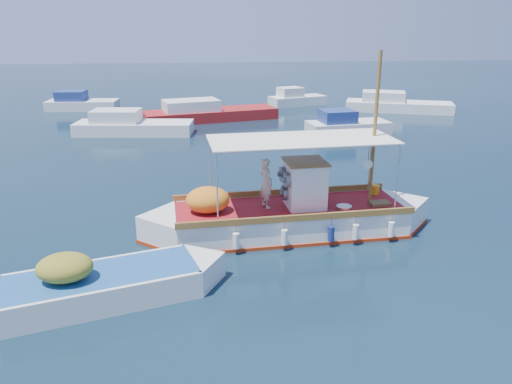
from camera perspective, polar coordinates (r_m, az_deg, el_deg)
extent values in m
plane|color=black|center=(17.95, 4.79, -4.27)|extent=(160.00, 160.00, 0.00)
cube|color=white|center=(17.58, 3.80, -3.45)|extent=(8.02, 3.14, 1.15)
cube|color=white|center=(17.10, -9.11, -4.31)|extent=(2.62, 2.62, 1.15)
cube|color=white|center=(18.88, 15.46, -2.53)|extent=(2.62, 2.62, 1.15)
cube|color=#9E2B0F|center=(17.71, 3.78, -4.49)|extent=(8.13, 3.23, 0.19)
cube|color=maroon|center=(17.38, 3.84, -1.76)|extent=(8.00, 2.93, 0.06)
cube|color=brown|center=(18.54, 2.87, 0.01)|extent=(7.95, 0.64, 0.21)
cube|color=brown|center=(16.14, 4.99, -2.96)|extent=(7.95, 0.64, 0.21)
cube|color=white|center=(17.24, 5.59, 0.87)|extent=(1.35, 1.44, 1.57)
cube|color=brown|center=(17.01, 5.68, 3.49)|extent=(1.46, 1.55, 0.06)
cylinder|color=slate|center=(16.67, 3.68, 1.42)|extent=(0.27, 0.54, 0.52)
cylinder|color=slate|center=(17.29, 3.15, 2.07)|extent=(0.27, 0.54, 0.52)
cylinder|color=slate|center=(17.16, 3.37, -0.09)|extent=(0.27, 0.54, 0.52)
cylinder|color=brown|center=(17.59, 13.41, 6.97)|extent=(0.13, 0.13, 5.24)
cylinder|color=brown|center=(17.36, 10.76, 5.59)|extent=(1.89, 0.21, 0.08)
cylinder|color=silver|center=(17.67, -5.26, 2.65)|extent=(0.05, 0.05, 2.36)
cylinder|color=silver|center=(15.47, -4.47, 0.32)|extent=(0.05, 0.05, 2.36)
cylinder|color=silver|center=(19.10, 12.89, 3.48)|extent=(0.05, 0.05, 2.36)
cylinder|color=silver|center=(17.10, 15.85, 1.45)|extent=(0.05, 0.05, 2.36)
cube|color=silver|center=(16.78, 5.24, 6.02)|extent=(6.34, 2.92, 0.04)
ellipsoid|color=orange|center=(16.78, -5.53, -0.89)|extent=(1.55, 1.34, 0.88)
cube|color=orange|center=(18.18, 7.59, -0.17)|extent=(0.27, 0.21, 0.42)
cylinder|color=orange|center=(19.06, 13.45, 0.26)|extent=(0.33, 0.33, 0.36)
cube|color=brown|center=(17.98, 13.94, -1.29)|extent=(0.71, 0.52, 0.13)
cylinder|color=#B2B2B2|center=(17.34, 10.03, -1.76)|extent=(0.56, 0.56, 0.13)
cylinder|color=white|center=(16.57, 12.67, 3.07)|extent=(0.32, 0.05, 0.31)
cylinder|color=white|center=(15.84, -2.30, -5.60)|extent=(0.22, 0.22, 0.50)
cylinder|color=navy|center=(16.53, 8.58, -4.73)|extent=(0.22, 0.22, 0.50)
cylinder|color=white|center=(17.29, 15.19, -4.12)|extent=(0.22, 0.22, 0.50)
imported|color=#BDB09D|center=(17.00, 1.15, 1.03)|extent=(0.62, 0.74, 1.74)
cube|color=white|center=(14.10, -17.08, -10.66)|extent=(5.30, 3.24, 0.97)
cube|color=white|center=(14.19, -27.26, -11.86)|extent=(1.86, 1.86, 0.97)
cube|color=white|center=(14.45, -7.18, -9.17)|extent=(1.86, 1.86, 0.97)
cube|color=#1F5290|center=(13.89, -17.27, -8.99)|extent=(5.24, 3.03, 0.05)
ellipsoid|color=olive|center=(13.70, -21.03, -8.06)|extent=(1.69, 1.51, 0.71)
cube|color=silver|center=(34.29, -13.72, 6.96)|extent=(7.86, 3.29, 1.00)
cube|color=silver|center=(34.42, -15.71, 8.37)|extent=(3.27, 2.39, 0.80)
cube|color=maroon|center=(38.36, -5.18, 8.63)|extent=(10.35, 5.17, 1.00)
cube|color=silver|center=(37.84, -7.43, 9.79)|extent=(4.45, 3.29, 0.80)
cube|color=silver|center=(34.00, 10.47, 7.09)|extent=(5.61, 2.85, 1.00)
cube|color=navy|center=(33.51, 9.29, 8.55)|extent=(2.37, 2.12, 0.80)
cube|color=silver|center=(43.79, 15.97, 9.25)|extent=(8.92, 5.35, 1.00)
cube|color=silver|center=(43.62, 14.37, 10.55)|extent=(3.97, 3.24, 0.80)
cube|color=silver|center=(45.35, -19.18, 9.25)|extent=(5.92, 2.69, 1.00)
cube|color=navy|center=(45.48, -20.36, 10.29)|extent=(2.44, 2.11, 0.80)
cube|color=silver|center=(45.57, 4.76, 10.25)|extent=(5.36, 3.40, 1.00)
cube|color=silver|center=(45.09, 3.94, 11.33)|extent=(2.41, 2.22, 0.80)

